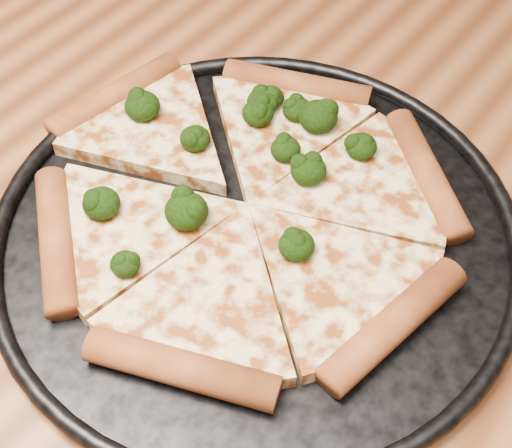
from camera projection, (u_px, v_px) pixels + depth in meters
The scene contains 4 objects.
dining_table at pixel (154, 298), 0.60m from camera, with size 1.20×0.90×0.75m.
pizza_pan at pixel (256, 231), 0.52m from camera, with size 0.37×0.37×0.02m.
pizza at pixel (244, 202), 0.53m from camera, with size 0.33×0.31×0.02m.
broccoli_florets at pixel (243, 151), 0.55m from camera, with size 0.20×0.21×0.02m.
Camera 1 is at (0.27, -0.21, 1.17)m, focal length 52.70 mm.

